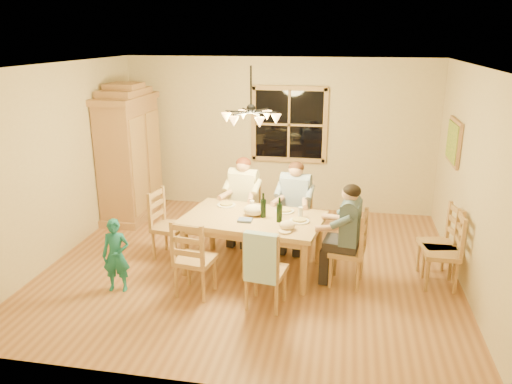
% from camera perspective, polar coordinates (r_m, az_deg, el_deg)
% --- Properties ---
extents(floor, '(5.50, 5.50, 0.00)m').
position_cam_1_polar(floor, '(7.01, -0.52, -8.35)').
color(floor, brown).
rests_on(floor, ground).
extents(ceiling, '(5.50, 5.00, 0.02)m').
position_cam_1_polar(ceiling, '(6.31, -0.59, 14.27)').
color(ceiling, white).
rests_on(ceiling, wall_back).
extents(wall_back, '(5.50, 0.02, 2.70)m').
position_cam_1_polar(wall_back, '(8.93, 2.51, 6.52)').
color(wall_back, '#C7B58D').
rests_on(wall_back, floor).
extents(wall_left, '(0.02, 5.00, 2.70)m').
position_cam_1_polar(wall_left, '(7.54, -21.57, 3.19)').
color(wall_left, '#C7B58D').
rests_on(wall_left, floor).
extents(wall_right, '(0.02, 5.00, 2.70)m').
position_cam_1_polar(wall_right, '(6.60, 23.58, 1.02)').
color(wall_right, '#C7B58D').
rests_on(wall_right, floor).
extents(window, '(1.30, 0.06, 1.30)m').
position_cam_1_polar(window, '(8.84, 3.80, 7.70)').
color(window, black).
rests_on(window, wall_back).
extents(painting, '(0.06, 0.78, 0.64)m').
position_cam_1_polar(painting, '(7.68, 21.66, 5.35)').
color(painting, '#946640').
rests_on(painting, wall_right).
extents(chandelier, '(0.77, 0.68, 0.71)m').
position_cam_1_polar(chandelier, '(6.38, -0.57, 8.67)').
color(chandelier, black).
rests_on(chandelier, ceiling).
extents(armoire, '(0.66, 1.40, 2.30)m').
position_cam_1_polar(armoire, '(8.81, -14.20, 3.88)').
color(armoire, '#946640').
rests_on(armoire, floor).
extents(dining_table, '(1.95, 1.36, 0.76)m').
position_cam_1_polar(dining_table, '(6.63, -0.32, -3.68)').
color(dining_table, '#AB8B4C').
rests_on(dining_table, floor).
extents(chair_far_left, '(0.50, 0.48, 0.99)m').
position_cam_1_polar(chair_far_left, '(7.65, -1.42, -3.57)').
color(chair_far_left, '#A77549').
rests_on(chair_far_left, floor).
extents(chair_far_right, '(0.50, 0.48, 0.99)m').
position_cam_1_polar(chair_far_right, '(7.43, 4.42, -4.28)').
color(chair_far_right, '#A77549').
rests_on(chair_far_right, floor).
extents(chair_near_left, '(0.50, 0.48, 0.99)m').
position_cam_1_polar(chair_near_left, '(6.22, -6.93, -8.95)').
color(chair_near_left, '#A77549').
rests_on(chair_near_left, floor).
extents(chair_near_right, '(0.50, 0.48, 0.99)m').
position_cam_1_polar(chair_near_right, '(5.91, 1.13, -10.28)').
color(chair_near_right, '#A77549').
rests_on(chair_near_right, floor).
extents(chair_end_left, '(0.48, 0.50, 0.99)m').
position_cam_1_polar(chair_end_left, '(7.25, -9.78, -5.09)').
color(chair_end_left, '#A77549').
rests_on(chair_end_left, floor).
extents(chair_end_right, '(0.48, 0.50, 0.99)m').
position_cam_1_polar(chair_end_right, '(6.51, 10.29, -7.85)').
color(chair_end_right, '#A77549').
rests_on(chair_end_right, floor).
extents(adult_woman, '(0.44, 0.47, 0.87)m').
position_cam_1_polar(adult_woman, '(7.48, -1.46, 0.28)').
color(adult_woman, '#EEE9B8').
rests_on(adult_woman, floor).
extents(adult_plaid_man, '(0.44, 0.47, 0.87)m').
position_cam_1_polar(adult_plaid_man, '(7.25, 4.52, -0.34)').
color(adult_plaid_man, '#385B9C').
rests_on(adult_plaid_man, floor).
extents(adult_slate_man, '(0.47, 0.44, 0.87)m').
position_cam_1_polar(adult_slate_man, '(6.30, 10.56, -3.43)').
color(adult_slate_man, '#465B70').
rests_on(adult_slate_man, floor).
extents(towel, '(0.39, 0.15, 0.58)m').
position_cam_1_polar(towel, '(5.57, 0.56, -7.54)').
color(towel, '#A4CDDF').
rests_on(towel, chair_near_right).
extents(wine_bottle_a, '(0.08, 0.08, 0.33)m').
position_cam_1_polar(wine_bottle_a, '(6.54, 0.83, -1.52)').
color(wine_bottle_a, black).
rests_on(wine_bottle_a, dining_table).
extents(wine_bottle_b, '(0.08, 0.08, 0.33)m').
position_cam_1_polar(wine_bottle_b, '(6.38, 2.69, -2.04)').
color(wine_bottle_b, black).
rests_on(wine_bottle_b, dining_table).
extents(plate_woman, '(0.26, 0.26, 0.02)m').
position_cam_1_polar(plate_woman, '(7.03, -3.39, -1.50)').
color(plate_woman, white).
rests_on(plate_woman, dining_table).
extents(plate_plaid, '(0.26, 0.26, 0.02)m').
position_cam_1_polar(plate_plaid, '(6.80, 3.31, -2.19)').
color(plate_plaid, white).
rests_on(plate_plaid, dining_table).
extents(plate_slate, '(0.26, 0.26, 0.02)m').
position_cam_1_polar(plate_slate, '(6.46, 4.97, -3.32)').
color(plate_slate, white).
rests_on(plate_slate, dining_table).
extents(wine_glass_a, '(0.06, 0.06, 0.14)m').
position_cam_1_polar(wine_glass_a, '(6.82, -0.45, -1.56)').
color(wine_glass_a, silver).
rests_on(wine_glass_a, dining_table).
extents(wine_glass_b, '(0.06, 0.06, 0.14)m').
position_cam_1_polar(wine_glass_b, '(6.59, 5.11, -2.30)').
color(wine_glass_b, silver).
rests_on(wine_glass_b, dining_table).
extents(cap, '(0.20, 0.20, 0.11)m').
position_cam_1_polar(cap, '(6.18, 3.59, -3.80)').
color(cap, '#D5B98E').
rests_on(cap, dining_table).
extents(napkin, '(0.20, 0.16, 0.03)m').
position_cam_1_polar(napkin, '(6.45, -1.27, -3.24)').
color(napkin, '#526297').
rests_on(napkin, dining_table).
extents(cloth_bundle, '(0.28, 0.22, 0.15)m').
position_cam_1_polar(cloth_bundle, '(6.63, -0.24, -2.07)').
color(cloth_bundle, beige).
rests_on(cloth_bundle, dining_table).
extents(child, '(0.37, 0.27, 0.94)m').
position_cam_1_polar(child, '(6.42, -15.70, -6.99)').
color(child, '#1A6F77').
rests_on(child, floor).
extents(chair_spare_front, '(0.42, 0.44, 0.99)m').
position_cam_1_polar(chair_spare_front, '(6.76, 20.26, -7.72)').
color(chair_spare_front, '#A77549').
rests_on(chair_spare_front, floor).
extents(chair_spare_back, '(0.51, 0.52, 0.99)m').
position_cam_1_polar(chair_spare_back, '(6.98, 19.95, -6.87)').
color(chair_spare_back, '#A77549').
rests_on(chair_spare_back, floor).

